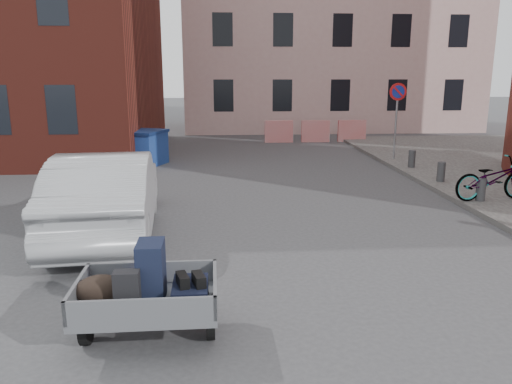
{
  "coord_description": "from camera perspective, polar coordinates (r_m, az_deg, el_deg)",
  "views": [
    {
      "loc": [
        -0.14,
        -7.75,
        3.07
      ],
      "look_at": [
        0.44,
        0.53,
        1.1
      ],
      "focal_mm": 35.0,
      "sensor_mm": 36.0,
      "label": 1
    }
  ],
  "objects": [
    {
      "name": "ground",
      "position": [
        8.33,
        -2.76,
        -8.28
      ],
      "size": [
        120.0,
        120.0,
        0.0
      ],
      "primitive_type": "plane",
      "color": "#38383A",
      "rests_on": "ground"
    },
    {
      "name": "building_pink",
      "position": [
        30.63,
        8.14,
        20.58
      ],
      "size": [
        16.0,
        8.0,
        14.0
      ],
      "primitive_type": "cube",
      "color": "#C79D99",
      "rests_on": "ground"
    },
    {
      "name": "no_parking_sign",
      "position": [
        18.32,
        15.83,
        9.54
      ],
      "size": [
        0.6,
        0.09,
        2.65
      ],
      "color": "gray",
      "rests_on": "sidewalk"
    },
    {
      "name": "bollards",
      "position": [
        13.0,
        24.31,
        0.28
      ],
      "size": [
        0.22,
        9.02,
        0.55
      ],
      "color": "#3A3A3D",
      "rests_on": "sidewalk"
    },
    {
      "name": "barriers",
      "position": [
        23.3,
        6.83,
        6.91
      ],
      "size": [
        4.7,
        0.18,
        1.0
      ],
      "color": "red",
      "rests_on": "ground"
    },
    {
      "name": "trailer",
      "position": [
        6.0,
        -12.42,
        -11.18
      ],
      "size": [
        1.62,
        1.81,
        1.2
      ],
      "rotation": [
        0.0,
        0.0,
        0.02
      ],
      "color": "black",
      "rests_on": "ground"
    },
    {
      "name": "dumpster",
      "position": [
        18.08,
        -14.85,
        5.04
      ],
      "size": [
        3.18,
        2.39,
        1.19
      ],
      "rotation": [
        0.0,
        0.0,
        -0.37
      ],
      "color": "#1E3F92",
      "rests_on": "ground"
    },
    {
      "name": "silver_car",
      "position": [
        10.06,
        -16.65,
        -0.16
      ],
      "size": [
        2.18,
        5.1,
        1.63
      ],
      "primitive_type": "imported",
      "rotation": [
        0.0,
        0.0,
        3.24
      ],
      "color": "#9B9EA2",
      "rests_on": "ground"
    },
    {
      "name": "bicycle",
      "position": [
        13.16,
        25.46,
        1.39
      ],
      "size": [
        2.05,
        0.95,
        1.03
      ],
      "primitive_type": "imported",
      "rotation": [
        0.0,
        0.0,
        1.71
      ],
      "color": "black",
      "rests_on": "sidewalk"
    }
  ]
}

